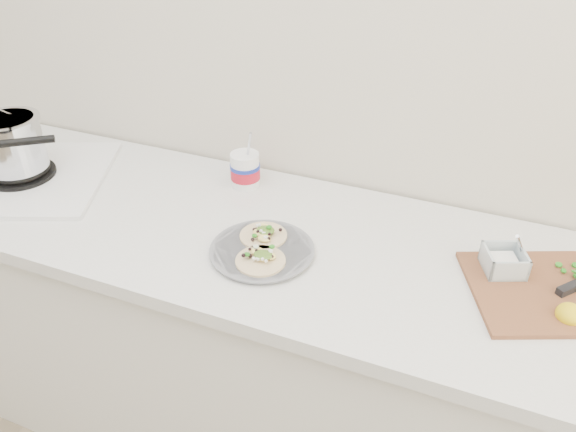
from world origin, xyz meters
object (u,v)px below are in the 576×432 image
at_px(tub, 246,167).
at_px(cutboard, 560,285).
at_px(stove, 16,156).
at_px(taco_plate, 262,248).

distance_m(tub, cutboard, 0.90).
relative_size(stove, tub, 3.16).
bearing_deg(stove, tub, -3.00).
bearing_deg(tub, taco_plate, -57.52).
distance_m(stove, tub, 0.70).
bearing_deg(stove, taco_plate, -26.61).
relative_size(taco_plate, tub, 1.31).
height_order(stove, taco_plate, stove).
relative_size(stove, cutboard, 1.28).
height_order(taco_plate, tub, tub).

